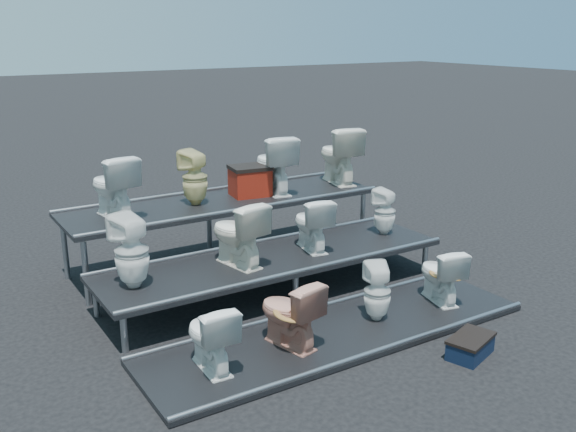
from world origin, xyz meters
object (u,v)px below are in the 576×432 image
toilet_1 (289,313)px  toilet_3 (440,274)px  toilet_2 (377,292)px  step_stool (470,347)px  toilet_0 (210,336)px  red_crate (250,182)px  toilet_6 (311,223)px  toilet_5 (237,233)px  toilet_8 (113,186)px  toilet_11 (339,155)px  toilet_10 (274,164)px  toilet_7 (385,211)px  toilet_9 (195,177)px  toilet_4 (131,251)px

toilet_1 → toilet_3: 2.02m
toilet_2 → step_stool: size_ratio=1.30×
toilet_0 → red_crate: red_crate is taller
toilet_6 → red_crate: bearing=-75.3°
toilet_5 → toilet_8: size_ratio=0.99×
toilet_11 → red_crate: bearing=9.9°
toilet_0 → toilet_5: bearing=-124.9°
toilet_3 → toilet_10: size_ratio=0.80×
toilet_7 → toilet_8: size_ratio=0.80×
toilet_11 → red_crate: toilet_11 is taller
toilet_7 → toilet_2: bearing=31.3°
toilet_7 → step_stool: toilet_7 is taller
toilet_10 → toilet_2: bearing=92.5°
toilet_1 → toilet_7: size_ratio=1.14×
toilet_9 → toilet_4: bearing=24.0°
toilet_7 → toilet_9: bearing=-48.4°
toilet_2 → toilet_9: 2.88m
toilet_10 → step_stool: bearing=99.4°
toilet_3 → toilet_4: bearing=-9.4°
toilet_0 → toilet_9: (1.05, 2.60, 0.83)m
toilet_1 → toilet_6: (1.13, 1.30, 0.38)m
toilet_11 → toilet_6: bearing=55.0°
toilet_0 → toilet_4: bearing=-77.1°
toilet_10 → toilet_11: bearing=-171.4°
toilet_4 → toilet_10: toilet_10 is taller
toilet_9 → step_stool: 3.99m
toilet_1 → step_stool: size_ratio=1.42×
toilet_0 → toilet_11: bearing=-140.2°
toilet_1 → toilet_7: 2.65m
toilet_11 → toilet_4: bearing=31.0°
red_crate → step_stool: red_crate is taller
toilet_4 → step_stool: 3.52m
toilet_8 → toilet_10: 2.24m
toilet_10 → red_crate: size_ratio=1.61×
toilet_2 → toilet_6: 1.36m
toilet_4 → toilet_10: (2.48, 1.30, 0.41)m
toilet_5 → toilet_3: bearing=135.5°
toilet_10 → step_stool: 3.81m
toilet_2 → red_crate: (-0.08, 2.63, 0.66)m
toilet_4 → toilet_7: size_ratio=1.30×
toilet_3 → toilet_7: bearing=-88.3°
toilet_2 → toilet_9: size_ratio=0.89×
toilet_0 → toilet_7: (3.13, 1.30, 0.38)m
toilet_10 → toilet_4: bearing=36.3°
toilet_0 → toilet_2: toilet_0 is taller
toilet_1 → toilet_8: bearing=-84.3°
toilet_2 → toilet_6: (0.03, 1.30, 0.41)m
toilet_4 → toilet_5: (1.23, 0.00, -0.02)m
toilet_4 → toilet_10: 2.83m
toilet_9 → red_crate: 0.84m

